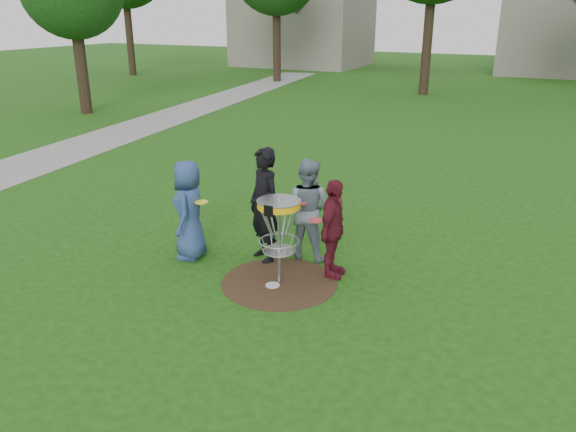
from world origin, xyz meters
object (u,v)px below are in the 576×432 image
at_px(player_maroon, 333,229).
at_px(player_blue, 189,210).
at_px(player_black, 264,205).
at_px(disc_golf_basket, 279,221).
at_px(player_grey, 307,209).

bearing_deg(player_maroon, player_blue, 93.45).
bearing_deg(player_black, player_maroon, 29.20).
distance_m(player_blue, disc_golf_basket, 1.82).
relative_size(player_maroon, disc_golf_basket, 1.14).
distance_m(player_blue, player_black, 1.26).
bearing_deg(disc_golf_basket, player_black, 132.69).
distance_m(player_grey, disc_golf_basket, 1.10).
height_order(player_grey, disc_golf_basket, player_grey).
bearing_deg(player_black, player_blue, -124.98).
height_order(player_blue, disc_golf_basket, player_blue).
relative_size(player_blue, player_maroon, 1.06).
distance_m(player_black, player_maroon, 1.27).
bearing_deg(player_blue, player_grey, 94.89).
relative_size(player_grey, disc_golf_basket, 1.24).
distance_m(player_grey, player_maroon, 0.84).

